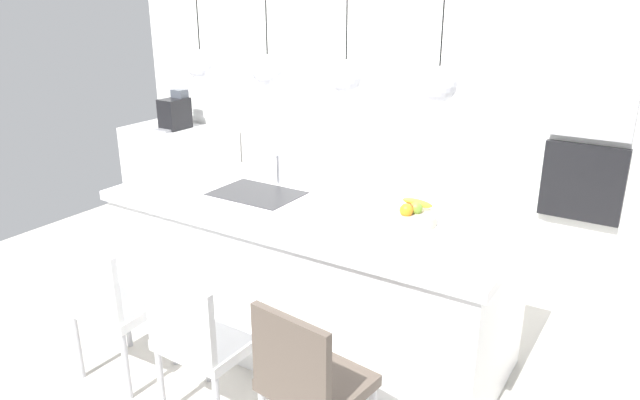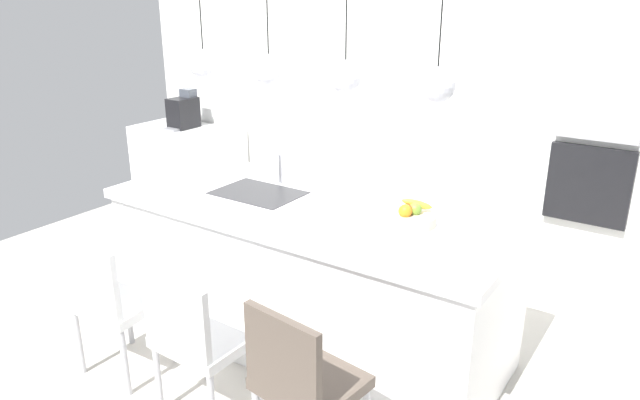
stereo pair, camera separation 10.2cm
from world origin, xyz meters
name	(u,v)px [view 1 (the left image)]	position (x,y,z in m)	size (l,w,h in m)	color
floor	(307,338)	(0.00, 0.00, 0.00)	(6.60, 6.60, 0.00)	#BCB7AD
back_wall	(418,106)	(0.00, 1.65, 1.30)	(6.00, 0.10, 2.60)	white
kitchen_island	(307,274)	(0.00, 0.00, 0.48)	(2.59, 1.03, 0.95)	white
sink_basin	(257,194)	(-0.39, 0.00, 0.95)	(0.56, 0.40, 0.02)	#2D2D30
faucet	(276,165)	(-0.39, 0.21, 1.10)	(0.02, 0.17, 0.22)	silver
fruit_bowl	(412,216)	(0.67, 0.07, 1.00)	(0.28, 0.28, 0.15)	beige
side_counter	(181,172)	(-2.40, 1.28, 0.45)	(1.10, 0.60, 0.89)	white
coffee_machine	(175,113)	(-2.42, 1.28, 1.05)	(0.20, 0.35, 0.38)	black
microwave	(593,113)	(1.33, 1.58, 1.40)	(0.54, 0.08, 0.34)	#9E9EA3
oven	(583,182)	(1.33, 1.58, 0.90)	(0.56, 0.08, 0.56)	black
chair_near	(112,301)	(-0.72, -0.94, 0.51)	(0.48, 0.46, 0.89)	white
chair_middle	(200,338)	(-0.04, -0.94, 0.50)	(0.48, 0.42, 0.87)	silver
chair_far	(309,379)	(0.64, -0.94, 0.51)	(0.50, 0.46, 0.89)	brown
pendant_light_left	(201,64)	(-0.81, 0.00, 1.75)	(0.19, 0.19, 0.79)	silver
pendant_light_center_left	(268,70)	(-0.27, 0.00, 1.75)	(0.19, 0.19, 0.79)	silver
pendant_light_center_right	(346,77)	(0.27, 0.00, 1.75)	(0.19, 0.19, 0.79)	silver
pendant_light_right	(439,85)	(0.81, 0.00, 1.75)	(0.19, 0.19, 0.79)	silver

